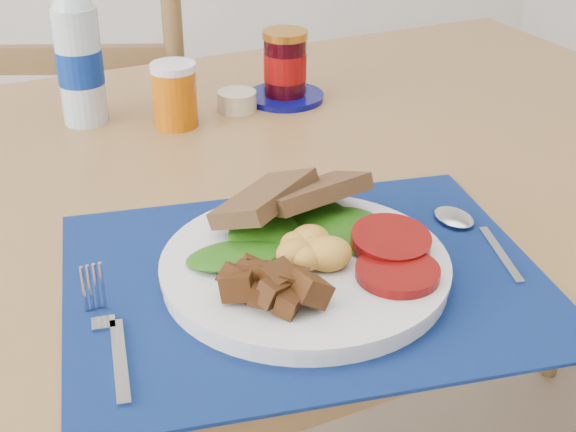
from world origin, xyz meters
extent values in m
cube|color=brown|center=(0.00, 0.20, 0.73)|extent=(1.40, 0.90, 0.04)
cylinder|color=brown|center=(0.64, 0.59, 0.35)|extent=(0.06, 0.06, 0.71)
cube|color=#522F1D|center=(-0.08, 0.95, 0.44)|extent=(0.56, 0.55, 0.04)
cylinder|color=#522F1D|center=(0.17, 1.03, 0.21)|extent=(0.04, 0.04, 0.42)
cylinder|color=#522F1D|center=(-0.17, 1.18, 0.21)|extent=(0.04, 0.04, 0.42)
cylinder|color=#522F1D|center=(0.02, 0.71, 0.21)|extent=(0.04, 0.04, 0.42)
cylinder|color=#522F1D|center=(-0.32, 0.86, 0.21)|extent=(0.04, 0.04, 0.42)
cylinder|color=#522F1D|center=(0.74, 0.34, 0.22)|extent=(0.04, 0.04, 0.44)
cube|color=black|center=(-0.10, -0.10, 0.75)|extent=(0.54, 0.46, 0.00)
cylinder|color=silver|center=(-0.10, -0.10, 0.76)|extent=(0.29, 0.29, 0.02)
ellipsoid|color=gold|center=(-0.10, -0.10, 0.79)|extent=(0.07, 0.06, 0.03)
cylinder|color=maroon|center=(-0.02, -0.14, 0.78)|extent=(0.08, 0.08, 0.01)
ellipsoid|color=#134108|center=(-0.09, -0.05, 0.78)|extent=(0.15, 0.09, 0.01)
cube|color=brown|center=(-0.08, -0.01, 0.80)|extent=(0.14, 0.11, 0.04)
cube|color=#B2B5BA|center=(-0.31, -0.15, 0.76)|extent=(0.03, 0.12, 0.00)
cube|color=#B2B5BA|center=(-0.31, -0.07, 0.76)|extent=(0.03, 0.06, 0.00)
cube|color=#B2B5BA|center=(0.10, -0.15, 0.76)|extent=(0.05, 0.11, 0.00)
ellipsoid|color=#B2B5BA|center=(0.10, -0.06, 0.76)|extent=(0.04, 0.05, 0.00)
cylinder|color=#ADBFCC|center=(-0.20, 0.43, 0.83)|extent=(0.07, 0.07, 0.17)
cylinder|color=navy|center=(-0.20, 0.43, 0.83)|extent=(0.07, 0.07, 0.05)
cylinder|color=#B95504|center=(-0.09, 0.35, 0.79)|extent=(0.06, 0.06, 0.09)
cylinder|color=#C4B08F|center=(0.01, 0.37, 0.76)|extent=(0.06, 0.06, 0.03)
cylinder|color=#05085B|center=(0.10, 0.38, 0.75)|extent=(0.12, 0.12, 0.01)
cylinder|color=black|center=(0.10, 0.38, 0.80)|extent=(0.07, 0.07, 0.09)
cylinder|color=maroon|center=(0.10, 0.38, 0.80)|extent=(0.07, 0.07, 0.04)
cylinder|color=#B9701E|center=(0.10, 0.38, 0.85)|extent=(0.07, 0.07, 0.01)
camera|label=1|loc=(-0.41, -0.71, 1.20)|focal=50.00mm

